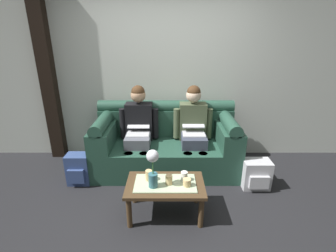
# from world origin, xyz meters

# --- Properties ---
(ground_plane) EXTENTS (14.00, 14.00, 0.00)m
(ground_plane) POSITION_xyz_m (0.00, 0.00, 0.00)
(ground_plane) COLOR black
(back_wall_patterned) EXTENTS (6.00, 0.12, 2.90)m
(back_wall_patterned) POSITION_xyz_m (0.00, 1.70, 1.45)
(back_wall_patterned) COLOR silver
(back_wall_patterned) RESTS_ON ground_plane
(timber_pillar) EXTENTS (0.20, 0.20, 2.90)m
(timber_pillar) POSITION_xyz_m (-1.76, 1.58, 1.45)
(timber_pillar) COLOR black
(timber_pillar) RESTS_ON ground_plane
(couch) EXTENTS (2.01, 0.88, 0.96)m
(couch) POSITION_xyz_m (0.00, 1.17, 0.37)
(couch) COLOR #234738
(couch) RESTS_ON ground_plane
(person_left) EXTENTS (0.56, 0.67, 1.22)m
(person_left) POSITION_xyz_m (-0.39, 1.17, 0.66)
(person_left) COLOR #595B66
(person_left) RESTS_ON ground_plane
(person_right) EXTENTS (0.56, 0.67, 1.22)m
(person_right) POSITION_xyz_m (0.39, 1.17, 0.66)
(person_right) COLOR #383D4C
(person_right) RESTS_ON ground_plane
(coffee_table) EXTENTS (0.83, 0.50, 0.40)m
(coffee_table) POSITION_xyz_m (0.00, 0.13, 0.33)
(coffee_table) COLOR #47331E
(coffee_table) RESTS_ON ground_plane
(flower_vase) EXTENTS (0.13, 0.13, 0.41)m
(flower_vase) POSITION_xyz_m (-0.12, 0.07, 0.64)
(flower_vase) COLOR #336672
(flower_vase) RESTS_ON coffee_table
(cup_near_left) EXTENTS (0.07, 0.07, 0.10)m
(cup_near_left) POSITION_xyz_m (0.20, 0.18, 0.45)
(cup_near_left) COLOR white
(cup_near_left) RESTS_ON coffee_table
(cup_near_right) EXTENTS (0.07, 0.07, 0.10)m
(cup_near_right) POSITION_xyz_m (0.04, 0.11, 0.45)
(cup_near_right) COLOR #DBB77A
(cup_near_right) RESTS_ON coffee_table
(cup_far_center) EXTENTS (0.07, 0.07, 0.11)m
(cup_far_center) POSITION_xyz_m (-0.18, 0.19, 0.46)
(cup_far_center) COLOR #DBB77A
(cup_far_center) RESTS_ON coffee_table
(cup_far_left) EXTENTS (0.08, 0.08, 0.08)m
(cup_far_left) POSITION_xyz_m (0.23, 0.08, 0.44)
(cup_far_left) COLOR #DBB77A
(cup_far_left) RESTS_ON coffee_table
(backpack_left) EXTENTS (0.29, 0.25, 0.42)m
(backpack_left) POSITION_xyz_m (-1.15, 0.74, 0.21)
(backpack_left) COLOR #33477A
(backpack_left) RESTS_ON ground_plane
(backpack_right) EXTENTS (0.35, 0.28, 0.38)m
(backpack_right) POSITION_xyz_m (1.16, 0.64, 0.19)
(backpack_right) COLOR #B7B7BC
(backpack_right) RESTS_ON ground_plane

